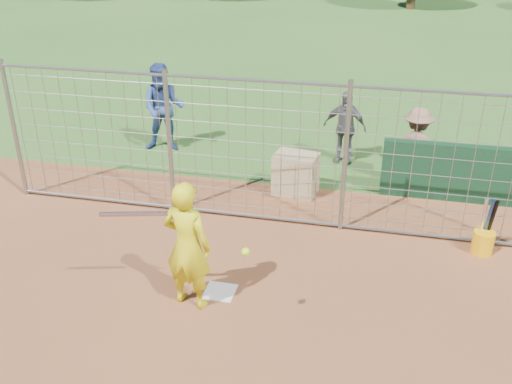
% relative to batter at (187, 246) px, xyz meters
% --- Properties ---
extents(ground, '(100.00, 100.00, 0.00)m').
position_rel_batter_xyz_m(ground, '(0.33, 0.52, -0.92)').
color(ground, '#2D591E').
rests_on(ground, ground).
extents(home_plate, '(0.43, 0.43, 0.02)m').
position_rel_batter_xyz_m(home_plate, '(0.33, 0.32, -0.91)').
color(home_plate, silver).
rests_on(home_plate, ground).
extents(dugout_wall, '(2.60, 0.20, 1.10)m').
position_rel_batter_xyz_m(dugout_wall, '(3.73, 4.12, -0.37)').
color(dugout_wall, '#11381E').
rests_on(dugout_wall, ground).
extents(batter, '(0.74, 0.56, 1.85)m').
position_rel_batter_xyz_m(batter, '(0.00, 0.00, 0.00)').
color(batter, yellow).
rests_on(batter, ground).
extents(bystander_a, '(1.07, 0.90, 1.97)m').
position_rel_batter_xyz_m(bystander_a, '(-2.40, 5.34, 0.06)').
color(bystander_a, navy).
rests_on(bystander_a, ground).
extents(bystander_b, '(0.98, 0.56, 1.58)m').
position_rel_batter_xyz_m(bystander_b, '(1.59, 5.52, -0.13)').
color(bystander_b, '#4E4E53').
rests_on(bystander_b, ground).
extents(bystander_c, '(1.11, 0.74, 1.59)m').
position_rel_batter_xyz_m(bystander_c, '(3.04, 4.61, -0.13)').
color(bystander_c, '#835C47').
rests_on(bystander_c, ground).
extents(equipment_bin, '(0.87, 0.66, 0.80)m').
position_rel_batter_xyz_m(equipment_bin, '(0.84, 3.75, -0.52)').
color(equipment_bin, tan).
rests_on(equipment_bin, ground).
extents(equipment_in_play, '(1.98, 0.39, 0.31)m').
position_rel_batter_xyz_m(equipment_in_play, '(-0.23, -0.29, 0.48)').
color(equipment_in_play, silver).
rests_on(equipment_in_play, ground).
extents(bucket_with_bats, '(0.34, 0.37, 0.97)m').
position_rel_batter_xyz_m(bucket_with_bats, '(4.09, 2.28, -0.68)').
color(bucket_with_bats, '#F4A80C').
rests_on(bucket_with_bats, ground).
extents(backstop_fence, '(9.08, 0.08, 2.60)m').
position_rel_batter_xyz_m(backstop_fence, '(0.33, 2.52, 0.34)').
color(backstop_fence, gray).
rests_on(backstop_fence, ground).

